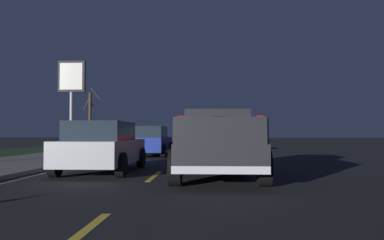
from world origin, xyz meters
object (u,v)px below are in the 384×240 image
Objects in this scene: sedan_red at (209,140)px; gas_price_sign at (72,84)px; pickup_truck at (218,141)px; sedan_silver at (103,146)px; sedan_blue at (150,141)px; bare_tree_far at (90,117)px.

gas_price_sign reaches higher than sedan_red.
sedan_silver is at bearing 73.08° from pickup_truck.
pickup_truck reaches higher than sedan_silver.
sedan_blue is 10.02m from gas_price_sign.
sedan_red is at bearing -37.45° from sedan_blue.
sedan_blue is 1.00× the size of sedan_red.
sedan_red is at bearing -136.24° from bare_tree_far.
sedan_red is 0.71× the size of gas_price_sign.
bare_tree_far is at bearing 43.76° from sedan_red.
sedan_silver is 0.99× the size of sedan_red.
sedan_blue is 5.08m from sedan_red.
gas_price_sign is (2.47, 9.65, 3.88)m from sedan_red.
gas_price_sign is at bearing 45.28° from sedan_blue.
sedan_blue is 0.79× the size of bare_tree_far.
sedan_blue is at bearing 142.55° from sedan_red.
sedan_silver is 0.99× the size of sedan_blue.
sedan_silver is at bearing -156.18° from gas_price_sign.
sedan_red is at bearing 0.98° from pickup_truck.
pickup_truck reaches higher than sedan_blue.
pickup_truck is at bearing -179.02° from sedan_red.
sedan_silver is 7.95m from sedan_blue.
pickup_truck is at bearing -155.10° from bare_tree_far.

